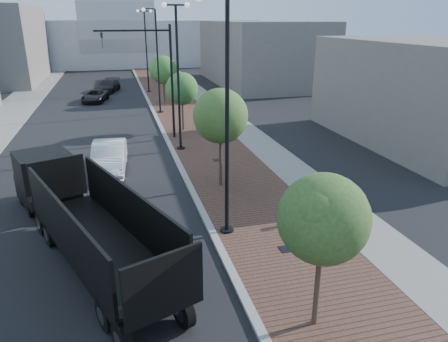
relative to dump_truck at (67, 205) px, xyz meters
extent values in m
cube|color=#4C2D23|center=(9.13, 28.42, -1.22)|extent=(7.00, 140.00, 0.12)
cube|color=slate|center=(11.83, 28.42, -1.22)|extent=(2.40, 140.00, 0.13)
cube|color=gray|center=(5.63, 28.42, -1.21)|extent=(0.30, 140.00, 0.14)
cube|color=slate|center=(-7.37, 28.42, -1.22)|extent=(4.00, 140.00, 0.12)
cube|color=black|center=(-1.22, 3.09, 0.22)|extent=(2.89, 2.94, 2.29)
cube|color=black|center=(-1.76, 4.49, -0.53)|extent=(2.13, 1.19, 1.15)
cube|color=black|center=(-0.67, 1.70, -0.36)|extent=(2.31, 1.46, 0.44)
cube|color=black|center=(1.35, -3.42, -0.36)|extent=(4.94, 8.33, 0.31)
cube|color=black|center=(1.35, -3.42, 0.00)|extent=(5.02, 8.36, 0.11)
cube|color=black|center=(0.32, -3.83, 0.88)|extent=(3.07, 7.59, 1.76)
cube|color=black|center=(2.37, -3.02, 0.88)|extent=(3.07, 7.59, 1.76)
cube|color=black|center=(3.01, -7.65, 0.88)|extent=(2.09, 0.91, 1.76)
cube|color=black|center=(-0.32, 0.80, 0.88)|extent=(2.09, 0.91, 1.76)
cylinder|color=black|center=(-1.86, 2.19, -0.80)|extent=(0.60, 1.00, 0.97)
cylinder|color=silver|center=(-1.86, 2.19, -0.80)|extent=(0.47, 0.60, 0.53)
cylinder|color=black|center=(-0.13, 2.87, -0.80)|extent=(0.60, 1.00, 0.97)
cylinder|color=silver|center=(-0.13, 2.87, -0.80)|extent=(0.47, 0.60, 0.53)
cylinder|color=black|center=(-2.44, 3.68, -0.80)|extent=(0.60, 1.00, 0.97)
cylinder|color=silver|center=(-2.44, 3.68, -0.80)|extent=(0.47, 0.60, 0.53)
cylinder|color=black|center=(-0.72, 4.36, -0.80)|extent=(0.60, 1.00, 0.97)
cylinder|color=silver|center=(-0.72, 4.36, -0.80)|extent=(0.47, 0.60, 0.53)
cylinder|color=black|center=(1.87, -7.30, -0.80)|extent=(0.60, 1.00, 0.97)
cylinder|color=silver|center=(1.87, -7.30, -0.80)|extent=(0.47, 0.60, 0.53)
cylinder|color=black|center=(3.60, -6.62, -0.80)|extent=(0.60, 1.00, 0.97)
cylinder|color=silver|center=(3.60, -6.62, -0.80)|extent=(0.47, 0.60, 0.53)
cylinder|color=black|center=(1.44, -6.18, -0.80)|extent=(0.60, 1.00, 0.97)
cylinder|color=silver|center=(1.44, -6.18, -0.80)|extent=(0.47, 0.60, 0.53)
cylinder|color=black|center=(3.16, -5.50, -0.80)|extent=(0.60, 1.00, 0.97)
cylinder|color=silver|center=(3.16, -5.50, -0.80)|extent=(0.47, 0.60, 0.53)
cylinder|color=black|center=(-0.69, -0.78, -0.80)|extent=(0.60, 1.00, 0.97)
cylinder|color=silver|center=(-0.69, -0.78, -0.80)|extent=(0.47, 0.60, 0.53)
cylinder|color=black|center=(1.04, -0.11, -0.80)|extent=(0.60, 1.00, 0.97)
cylinder|color=silver|center=(1.04, -0.11, -0.80)|extent=(0.47, 0.60, 0.53)
cylinder|color=black|center=(-1.13, 0.33, -0.80)|extent=(0.60, 1.00, 0.97)
cylinder|color=silver|center=(-1.13, 0.33, -0.80)|extent=(0.47, 0.60, 0.53)
cylinder|color=black|center=(0.60, 1.01, -0.80)|extent=(0.60, 1.00, 0.97)
cylinder|color=silver|center=(0.60, 1.01, -0.80)|extent=(0.47, 0.60, 0.53)
imported|color=silver|center=(1.61, 7.40, -0.44)|extent=(2.18, 5.27, 1.69)
imported|color=black|center=(0.21, 29.92, -0.66)|extent=(3.05, 4.85, 1.25)
imported|color=black|center=(1.55, 36.15, -0.56)|extent=(3.32, 5.35, 1.45)
imported|color=black|center=(10.77, -1.45, -0.42)|extent=(0.69, 0.52, 1.73)
cylinder|color=black|center=(6.23, -1.58, -1.18)|extent=(0.56, 0.56, 0.20)
cylinder|color=black|center=(6.23, -1.58, 3.34)|extent=(0.16, 0.16, 9.00)
cylinder|color=black|center=(6.23, 10.42, -1.18)|extent=(0.56, 0.56, 0.20)
cylinder|color=black|center=(6.23, 10.42, 3.34)|extent=(0.16, 0.16, 9.00)
cylinder|color=black|center=(6.23, 10.42, 7.84)|extent=(1.40, 0.10, 0.10)
sphere|color=silver|center=(5.53, 10.42, 7.84)|extent=(0.32, 0.32, 0.32)
sphere|color=silver|center=(6.93, 10.42, 7.84)|extent=(0.32, 0.32, 0.32)
cylinder|color=black|center=(6.23, 22.42, -1.18)|extent=(0.56, 0.56, 0.20)
cylinder|color=black|center=(6.23, 22.42, 3.34)|extent=(0.16, 0.16, 9.00)
cylinder|color=black|center=(5.73, 22.42, 7.84)|extent=(1.00, 0.10, 0.10)
sphere|color=silver|center=(5.23, 22.42, 7.77)|extent=(0.32, 0.32, 0.32)
cylinder|color=black|center=(6.23, 34.42, -1.18)|extent=(0.56, 0.56, 0.20)
cylinder|color=black|center=(6.23, 34.42, 3.34)|extent=(0.16, 0.16, 9.00)
cylinder|color=black|center=(6.23, 34.42, 7.84)|extent=(1.40, 0.10, 0.10)
sphere|color=silver|center=(5.53, 34.42, 7.84)|extent=(0.32, 0.32, 0.32)
sphere|color=silver|center=(6.93, 34.42, 7.84)|extent=(0.32, 0.32, 0.32)
cylinder|color=black|center=(6.23, 13.42, 2.72)|extent=(0.18, 0.18, 8.00)
cylinder|color=black|center=(3.73, 13.42, 6.32)|extent=(5.00, 0.12, 0.12)
imported|color=black|center=(1.73, 13.42, 5.72)|extent=(0.16, 0.20, 1.00)
cylinder|color=#382619|center=(7.23, -7.58, 0.32)|extent=(0.16, 0.16, 3.21)
sphere|color=#2E501B|center=(7.23, -7.58, 2.16)|extent=(2.45, 2.45, 2.45)
sphere|color=#2E501B|center=(7.63, -7.28, 1.93)|extent=(1.71, 1.71, 1.71)
sphere|color=#2E501B|center=(6.93, -7.88, 2.48)|extent=(1.47, 1.47, 1.47)
cylinder|color=#382619|center=(7.23, 3.42, 0.49)|extent=(0.16, 0.16, 3.54)
sphere|color=#365B1F|center=(7.23, 3.42, 2.51)|extent=(2.76, 2.76, 2.76)
sphere|color=#365B1F|center=(7.63, 3.72, 2.26)|extent=(1.93, 1.93, 1.93)
sphere|color=#365B1F|center=(6.93, 3.12, 2.87)|extent=(1.66, 1.66, 1.66)
cylinder|color=#382619|center=(7.23, 15.42, 0.27)|extent=(0.16, 0.16, 3.10)
sphere|color=#2B6422|center=(7.23, 15.42, 2.04)|extent=(2.47, 2.47, 2.47)
sphere|color=#2B6422|center=(7.63, 15.72, 1.81)|extent=(1.73, 1.73, 1.73)
sphere|color=#2B6422|center=(6.93, 15.12, 2.34)|extent=(1.48, 1.48, 1.48)
cylinder|color=#382619|center=(7.23, 27.42, 0.31)|extent=(0.16, 0.16, 3.19)
sphere|color=#2B6322|center=(7.23, 27.42, 2.14)|extent=(2.83, 2.83, 2.83)
sphere|color=#2B6322|center=(7.63, 27.72, 1.91)|extent=(1.98, 1.98, 1.98)
sphere|color=#2B6322|center=(6.93, 27.12, 2.45)|extent=(1.70, 1.70, 1.70)
cube|color=#9CA2A5|center=(3.63, 73.42, 2.72)|extent=(50.00, 28.00, 8.00)
cube|color=#645E5A|center=(21.63, 38.42, 2.72)|extent=(12.00, 22.00, 8.00)
cube|color=#625C58|center=(23.63, 8.42, 2.22)|extent=(10.00, 16.00, 7.00)
cube|color=black|center=(8.03, -3.58, -1.15)|extent=(0.50, 0.50, 0.02)
cube|color=black|center=(8.03, 7.42, -1.15)|extent=(0.50, 0.50, 0.02)
camera|label=1|loc=(2.23, -16.46, 7.10)|focal=33.62mm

